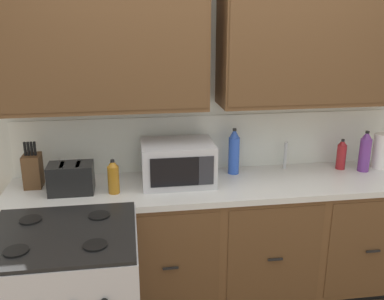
# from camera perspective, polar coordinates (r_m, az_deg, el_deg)

# --- Properties ---
(wall_unit) EXTENTS (3.93, 0.40, 2.55)m
(wall_unit) POSITION_cam_1_polar(r_m,az_deg,el_deg) (2.91, 2.62, 10.93)
(wall_unit) COLOR silver
(wall_unit) RESTS_ON ground_plane
(counter_run) EXTENTS (2.76, 0.64, 0.91)m
(counter_run) POSITION_cam_1_polar(r_m,az_deg,el_deg) (3.09, 3.02, -12.00)
(counter_run) COLOR black
(counter_run) RESTS_ON ground_plane
(microwave) EXTENTS (0.48, 0.37, 0.28)m
(microwave) POSITION_cam_1_polar(r_m,az_deg,el_deg) (2.86, -1.94, -1.69)
(microwave) COLOR #B7B7BC
(microwave) RESTS_ON counter_run
(toaster) EXTENTS (0.28, 0.18, 0.19)m
(toaster) POSITION_cam_1_polar(r_m,az_deg,el_deg) (2.82, -15.85, -3.66)
(toaster) COLOR black
(toaster) RESTS_ON counter_run
(knife_block) EXTENTS (0.11, 0.14, 0.31)m
(knife_block) POSITION_cam_1_polar(r_m,az_deg,el_deg) (2.99, -20.50, -2.53)
(knife_block) COLOR #52361E
(knife_block) RESTS_ON counter_run
(sink_faucet) EXTENTS (0.02, 0.02, 0.20)m
(sink_faucet) POSITION_cam_1_polar(r_m,az_deg,el_deg) (3.21, 12.36, -0.71)
(sink_faucet) COLOR #B2B5BA
(sink_faucet) RESTS_ON counter_run
(paper_towel_roll) EXTENTS (0.12, 0.12, 0.26)m
(paper_towel_roll) POSITION_cam_1_polar(r_m,az_deg,el_deg) (3.43, 23.91, -0.13)
(paper_towel_roll) COLOR white
(paper_towel_roll) RESTS_ON counter_run
(bottle_blue) EXTENTS (0.08, 0.08, 0.33)m
(bottle_blue) POSITION_cam_1_polar(r_m,az_deg,el_deg) (3.04, 5.63, -0.23)
(bottle_blue) COLOR blue
(bottle_blue) RESTS_ON counter_run
(bottle_violet) EXTENTS (0.08, 0.08, 0.30)m
(bottle_violet) POSITION_cam_1_polar(r_m,az_deg,el_deg) (3.32, 22.11, -0.21)
(bottle_violet) COLOR #663384
(bottle_violet) RESTS_ON counter_run
(bottle_amber) EXTENTS (0.07, 0.07, 0.22)m
(bottle_amber) POSITION_cam_1_polar(r_m,az_deg,el_deg) (2.74, -10.46, -3.55)
(bottle_amber) COLOR #9E6619
(bottle_amber) RESTS_ON counter_run
(bottle_red) EXTENTS (0.07, 0.07, 0.23)m
(bottle_red) POSITION_cam_1_polar(r_m,az_deg,el_deg) (3.31, 19.34, -0.57)
(bottle_red) COLOR maroon
(bottle_red) RESTS_ON counter_run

